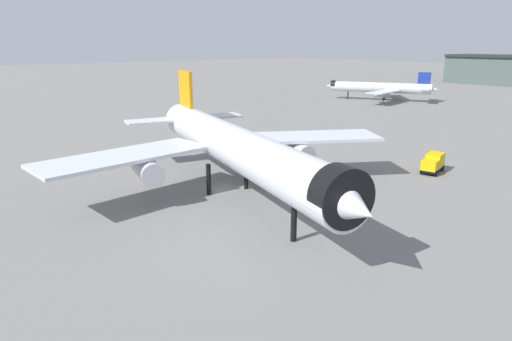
{
  "coord_description": "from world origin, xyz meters",
  "views": [
    {
      "loc": [
        49.3,
        -34.24,
        20.1
      ],
      "look_at": [
        10.25,
        -2.12,
        5.43
      ],
      "focal_mm": 30.64,
      "sensor_mm": 36.0,
      "label": 1
    }
  ],
  "objects_px": {
    "traffic_cone_near_nose": "(152,149)",
    "airliner_near_gate": "(233,147)",
    "airliner_far_taxiway": "(381,88)",
    "service_truck_front": "(433,163)"
  },
  "relations": [
    {
      "from": "traffic_cone_near_nose",
      "to": "airliner_near_gate",
      "type": "bearing_deg",
      "value": -6.31
    },
    {
      "from": "airliner_near_gate",
      "to": "airliner_far_taxiway",
      "type": "height_order",
      "value": "airliner_near_gate"
    },
    {
      "from": "service_truck_front",
      "to": "airliner_near_gate",
      "type": "bearing_deg",
      "value": -32.98
    },
    {
      "from": "airliner_near_gate",
      "to": "traffic_cone_near_nose",
      "type": "height_order",
      "value": "airliner_near_gate"
    },
    {
      "from": "airliner_near_gate",
      "to": "traffic_cone_near_nose",
      "type": "relative_size",
      "value": 79.78
    },
    {
      "from": "service_truck_front",
      "to": "traffic_cone_near_nose",
      "type": "height_order",
      "value": "service_truck_front"
    },
    {
      "from": "service_truck_front",
      "to": "traffic_cone_near_nose",
      "type": "distance_m",
      "value": 51.31
    },
    {
      "from": "airliner_near_gate",
      "to": "traffic_cone_near_nose",
      "type": "distance_m",
      "value": 32.27
    },
    {
      "from": "airliner_near_gate",
      "to": "traffic_cone_near_nose",
      "type": "xyz_separation_m",
      "value": [
        -31.39,
        3.47,
        -6.6
      ]
    },
    {
      "from": "airliner_far_taxiway",
      "to": "service_truck_front",
      "type": "xyz_separation_m",
      "value": [
        61.93,
        -73.03,
        -3.06
      ]
    }
  ]
}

